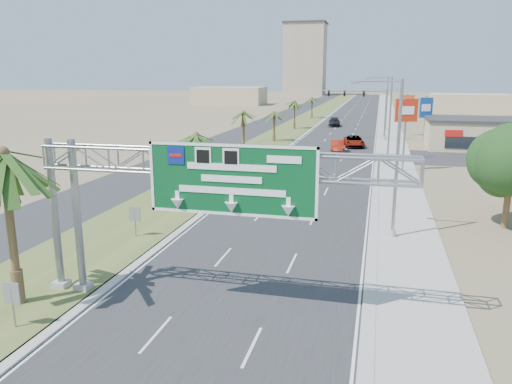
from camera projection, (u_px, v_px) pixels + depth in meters
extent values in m
cube|color=#28282B|center=(352.00, 119.00, 117.01)|extent=(12.00, 300.00, 0.02)
cube|color=#9E9B93|center=(389.00, 120.00, 115.02)|extent=(4.00, 300.00, 0.10)
cube|color=#435D29|center=(309.00, 118.00, 119.32)|extent=(7.00, 300.00, 0.12)
cube|color=#28282B|center=(281.00, 118.00, 120.96)|extent=(8.00, 300.00, 0.02)
cylinder|color=gray|center=(77.00, 218.00, 23.33)|extent=(0.36, 0.36, 7.40)
cylinder|color=gray|center=(55.00, 216.00, 23.61)|extent=(0.36, 0.36, 7.40)
cube|color=#9E9B93|center=(83.00, 287.00, 24.14)|extent=(0.70, 0.70, 0.40)
cube|color=#9E9B93|center=(62.00, 285.00, 24.41)|extent=(0.70, 0.70, 0.40)
cube|color=#074821|center=(232.00, 180.00, 20.56)|extent=(7.20, 0.12, 3.00)
cube|color=navy|center=(176.00, 155.00, 20.82)|extent=(0.75, 0.03, 0.75)
cone|color=white|center=(231.00, 207.00, 20.75)|extent=(0.56, 0.56, 0.45)
cylinder|color=brown|center=(11.00, 231.00, 21.95)|extent=(0.36, 0.36, 7.00)
cylinder|color=brown|center=(18.00, 288.00, 22.56)|extent=(0.54, 0.54, 1.68)
cylinder|color=brown|center=(197.00, 163.00, 44.93)|extent=(0.36, 0.36, 5.00)
cylinder|color=brown|center=(197.00, 183.00, 45.37)|extent=(0.54, 0.54, 1.20)
cylinder|color=brown|center=(243.00, 137.00, 59.96)|extent=(0.36, 0.36, 5.80)
cylinder|color=brown|center=(243.00, 155.00, 60.47)|extent=(0.54, 0.54, 1.39)
cylinder|color=brown|center=(274.00, 127.00, 77.12)|extent=(0.36, 0.36, 4.50)
cylinder|color=brown|center=(274.00, 138.00, 77.52)|extent=(0.54, 0.54, 1.08)
cylinder|color=brown|center=(294.00, 116.00, 95.00)|extent=(0.36, 0.36, 5.20)
cylinder|color=brown|center=(294.00, 126.00, 95.45)|extent=(0.54, 0.54, 1.25)
cylinder|color=brown|center=(312.00, 108.00, 118.67)|extent=(0.36, 0.36, 4.80)
cylinder|color=brown|center=(312.00, 116.00, 119.09)|extent=(0.54, 0.54, 1.15)
cylinder|color=gray|center=(397.00, 161.00, 30.96)|extent=(0.20, 0.20, 10.00)
cylinder|color=gray|center=(378.00, 81.00, 30.17)|extent=(2.80, 0.12, 0.12)
cube|color=slate|center=(355.00, 83.00, 30.51)|extent=(0.50, 0.22, 0.18)
cylinder|color=#9E9B93|center=(392.00, 234.00, 32.05)|extent=(0.44, 0.44, 0.50)
cylinder|color=gray|center=(390.00, 120.00, 59.31)|extent=(0.20, 0.20, 10.00)
cylinder|color=gray|center=(380.00, 78.00, 58.52)|extent=(2.80, 0.12, 0.12)
cube|color=slate|center=(368.00, 79.00, 58.87)|extent=(0.50, 0.22, 0.18)
cylinder|color=#9E9B93|center=(387.00, 159.00, 60.40)|extent=(0.44, 0.44, 0.50)
cylinder|color=gray|center=(387.00, 103.00, 93.33)|extent=(0.20, 0.20, 10.00)
cylinder|color=gray|center=(381.00, 77.00, 92.54)|extent=(2.80, 0.12, 0.12)
cube|color=slate|center=(373.00, 77.00, 92.89)|extent=(0.50, 0.22, 0.18)
cylinder|color=#9E9B93|center=(385.00, 129.00, 94.42)|extent=(0.44, 0.44, 0.50)
cylinder|color=gray|center=(386.00, 115.00, 78.51)|extent=(0.28, 0.28, 8.00)
cylinder|color=gray|center=(354.00, 91.00, 78.82)|extent=(10.00, 0.18, 0.18)
cube|color=black|center=(364.00, 94.00, 78.37)|extent=(0.32, 0.18, 0.95)
cube|color=black|center=(345.00, 93.00, 79.07)|extent=(0.32, 0.18, 0.95)
cube|color=black|center=(329.00, 93.00, 79.65)|extent=(0.32, 0.18, 0.95)
sphere|color=red|center=(364.00, 92.00, 78.19)|extent=(0.22, 0.22, 0.22)
imported|color=black|center=(387.00, 96.00, 77.82)|extent=(0.16, 0.16, 0.60)
cylinder|color=#9E9B93|center=(384.00, 139.00, 79.36)|extent=(0.56, 0.56, 0.60)
cube|color=tan|center=(494.00, 135.00, 69.86)|extent=(18.00, 10.00, 4.00)
cylinder|color=brown|center=(507.00, 200.00, 33.69)|extent=(0.44, 0.44, 3.90)
sphere|color=#1A3813|center=(512.00, 162.00, 33.09)|extent=(4.50, 4.50, 4.50)
cylinder|color=gray|center=(14.00, 309.00, 20.33)|extent=(0.08, 0.08, 1.80)
cube|color=slate|center=(12.00, 293.00, 20.17)|extent=(0.75, 0.06, 0.95)
cylinder|color=gray|center=(135.00, 224.00, 31.84)|extent=(0.08, 0.08, 1.80)
cube|color=slate|center=(135.00, 214.00, 31.68)|extent=(0.75, 0.06, 0.95)
cube|color=tan|center=(305.00, 60.00, 252.74)|extent=(20.00, 16.00, 35.00)
cube|color=tan|center=(230.00, 96.00, 174.04)|extent=(24.00, 14.00, 6.00)
cube|color=tan|center=(468.00, 103.00, 137.81)|extent=(20.00, 12.00, 5.00)
imported|color=black|center=(271.00, 164.00, 53.97)|extent=(2.16, 4.65, 1.54)
imported|color=maroon|center=(337.00, 147.00, 66.90)|extent=(2.26, 5.10, 1.63)
imported|color=gray|center=(354.00, 141.00, 72.05)|extent=(3.41, 6.06, 1.60)
imported|color=black|center=(334.00, 122.00, 100.78)|extent=(2.79, 5.84, 1.64)
cylinder|color=gray|center=(405.00, 135.00, 52.99)|extent=(0.20, 0.20, 7.97)
cube|color=red|center=(406.00, 110.00, 52.39)|extent=(2.37, 1.07, 2.40)
cube|color=white|center=(406.00, 110.00, 52.22)|extent=(1.60, 0.59, 0.84)
cylinder|color=gray|center=(425.00, 120.00, 75.13)|extent=(0.20, 0.20, 7.09)
cube|color=#0F4291|center=(426.00, 108.00, 74.70)|extent=(1.97, 1.02, 3.00)
cube|color=white|center=(426.00, 108.00, 74.53)|extent=(1.31, 0.56, 1.05)
cylinder|color=gray|center=(406.00, 115.00, 83.97)|extent=(0.20, 0.20, 7.10)
cube|color=red|center=(407.00, 100.00, 83.41)|extent=(2.20, 0.86, 1.80)
cube|color=white|center=(407.00, 101.00, 83.24)|extent=(1.50, 0.44, 0.63)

